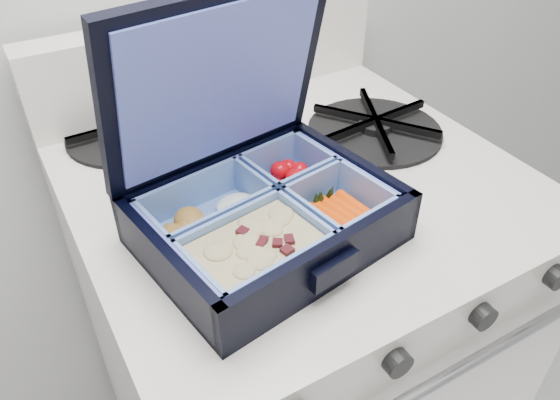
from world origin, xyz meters
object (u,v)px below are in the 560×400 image
burner_grate (375,124)px  bento_box (267,218)px  fork (269,162)px  stove (289,365)px

burner_grate → bento_box: bearing=-152.9°
bento_box → fork: (0.07, 0.13, -0.03)m
fork → burner_grate: bearing=29.1°
bento_box → burner_grate: 0.27m
stove → burner_grate: (0.15, 0.02, 0.43)m
burner_grate → fork: size_ratio=0.98×
bento_box → burner_grate: size_ratio=1.34×
bento_box → fork: bento_box is taller
stove → burner_grate: burner_grate is taller
bento_box → fork: 0.15m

